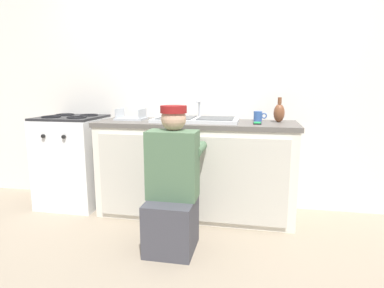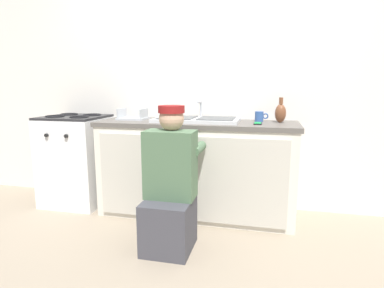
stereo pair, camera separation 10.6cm
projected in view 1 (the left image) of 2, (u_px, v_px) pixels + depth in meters
name	position (u px, v px, depth m)	size (l,w,h in m)	color
ground_plane	(190.00, 225.00, 2.93)	(12.00, 12.00, 0.00)	gray
back_wall	(202.00, 86.00, 3.33)	(6.00, 0.10, 2.50)	silver
counter_cabinet	(196.00, 170.00, 3.13)	(1.85, 0.62, 0.87)	silver
countertop	(196.00, 124.00, 3.06)	(1.89, 0.62, 0.04)	#5B5651
sink_double_basin	(196.00, 119.00, 3.05)	(0.80, 0.44, 0.19)	silver
stove_range	(74.00, 161.00, 3.38)	(0.62, 0.62, 0.95)	white
plumber_person	(172.00, 191.00, 2.45)	(0.42, 0.61, 1.10)	#3F3F47
dish_rack_tray	(131.00, 117.00, 3.20)	(0.28, 0.22, 0.11)	#B2B7BC
cell_phone	(257.00, 123.00, 2.86)	(0.07, 0.14, 0.01)	black
vase_decorative	(279.00, 113.00, 2.97)	(0.10, 0.10, 0.23)	brown
coffee_mug	(258.00, 116.00, 3.07)	(0.13, 0.08, 0.10)	#335699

